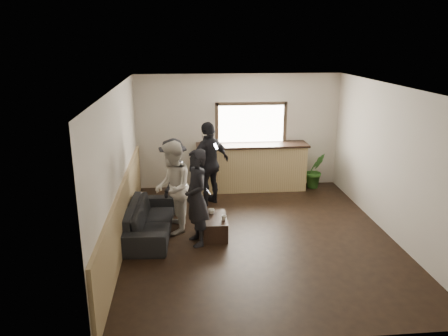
{
  "coord_description": "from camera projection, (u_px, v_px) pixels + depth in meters",
  "views": [
    {
      "loc": [
        -1.35,
        -7.47,
        3.62
      ],
      "look_at": [
        -0.6,
        0.4,
        1.25
      ],
      "focal_mm": 35.0,
      "sensor_mm": 36.0,
      "label": 1
    }
  ],
  "objects": [
    {
      "name": "person_a",
      "position": [
        196.0,
        198.0,
        7.76
      ],
      "size": [
        0.59,
        0.74,
        1.77
      ],
      "rotation": [
        0.0,
        0.0,
        -1.28
      ],
      "color": "black",
      "rests_on": "ground"
    },
    {
      "name": "potted_plant",
      "position": [
        315.0,
        170.0,
        10.86
      ],
      "size": [
        0.57,
        0.5,
        0.89
      ],
      "primitive_type": "imported",
      "rotation": [
        0.0,
        0.0,
        0.24
      ],
      "color": "#2D6623",
      "rests_on": "ground"
    },
    {
      "name": "person_c",
      "position": [
        174.0,
        177.0,
        9.19
      ],
      "size": [
        0.82,
        1.15,
        1.62
      ],
      "rotation": [
        0.0,
        0.0,
        -1.8
      ],
      "color": "black",
      "rests_on": "ground"
    },
    {
      "name": "room_shell",
      "position": [
        219.0,
        163.0,
        7.8
      ],
      "size": [
        5.01,
        6.01,
        2.8
      ],
      "color": "silver",
      "rests_on": "ground"
    },
    {
      "name": "coffee_table",
      "position": [
        215.0,
        226.0,
        8.29
      ],
      "size": [
        0.46,
        0.81,
        0.36
      ],
      "primitive_type": "cube",
      "rotation": [
        0.0,
        0.0,
        -0.01
      ],
      "color": "black",
      "rests_on": "ground"
    },
    {
      "name": "ground",
      "position": [
        258.0,
        236.0,
        8.29
      ],
      "size": [
        5.0,
        6.0,
        0.01
      ],
      "primitive_type": "cube",
      "color": "black"
    },
    {
      "name": "bar_counter",
      "position": [
        252.0,
        164.0,
        10.7
      ],
      "size": [
        2.7,
        0.68,
        2.13
      ],
      "color": "tan",
      "rests_on": "ground"
    },
    {
      "name": "sofa",
      "position": [
        150.0,
        219.0,
        8.3
      ],
      "size": [
        0.92,
        2.09,
        0.6
      ],
      "primitive_type": "imported",
      "rotation": [
        0.0,
        0.0,
        1.51
      ],
      "color": "black",
      "rests_on": "ground"
    },
    {
      "name": "cup_b",
      "position": [
        224.0,
        218.0,
        8.1
      ],
      "size": [
        0.12,
        0.12,
        0.09
      ],
      "primitive_type": "imported",
      "rotation": [
        0.0,
        0.0,
        5.98
      ],
      "color": "silver",
      "rests_on": "coffee_table"
    },
    {
      "name": "person_d",
      "position": [
        209.0,
        164.0,
        9.67
      ],
      "size": [
        1.15,
        1.04,
        1.88
      ],
      "rotation": [
        0.0,
        0.0,
        -2.48
      ],
      "color": "black",
      "rests_on": "ground"
    },
    {
      "name": "cup_a",
      "position": [
        211.0,
        211.0,
        8.39
      ],
      "size": [
        0.13,
        0.13,
        0.1
      ],
      "primitive_type": "imported",
      "rotation": [
        0.0,
        0.0,
        1.51
      ],
      "color": "silver",
      "rests_on": "coffee_table"
    },
    {
      "name": "person_b",
      "position": [
        173.0,
        188.0,
        8.26
      ],
      "size": [
        0.68,
        0.87,
        1.78
      ],
      "rotation": [
        0.0,
        0.0,
        -1.58
      ],
      "color": "beige",
      "rests_on": "ground"
    }
  ]
}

